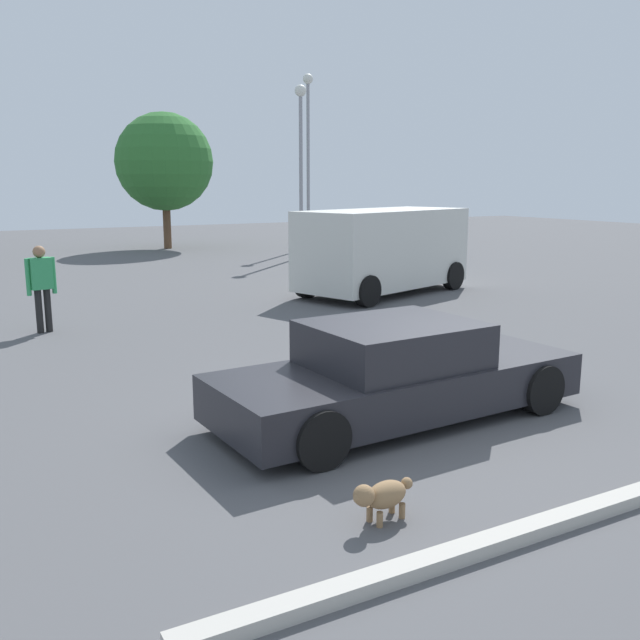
# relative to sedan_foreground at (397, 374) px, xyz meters

# --- Properties ---
(ground_plane) EXTENTS (80.00, 80.00, 0.00)m
(ground_plane) POSITION_rel_sedan_foreground_xyz_m (-0.30, -0.27, -0.57)
(ground_plane) COLOR #515154
(sedan_foreground) EXTENTS (4.78, 2.07, 1.23)m
(sedan_foreground) POSITION_rel_sedan_foreground_xyz_m (0.00, 0.00, 0.00)
(sedan_foreground) COLOR #232328
(sedan_foreground) RESTS_ON ground_plane
(dog) EXTENTS (0.66, 0.30, 0.39)m
(dog) POSITION_rel_sedan_foreground_xyz_m (-1.66, -2.15, -0.33)
(dog) COLOR olive
(dog) RESTS_ON ground_plane
(van_white) EXTENTS (5.35, 3.54, 2.20)m
(van_white) POSITION_rel_sedan_foreground_xyz_m (5.43, 8.34, 0.62)
(van_white) COLOR silver
(van_white) RESTS_ON ground_plane
(pedestrian) EXTENTS (0.56, 0.30, 1.70)m
(pedestrian) POSITION_rel_sedan_foreground_xyz_m (-3.11, 7.50, 0.45)
(pedestrian) COLOR black
(pedestrian) RESTS_ON ground_plane
(parking_curb) EXTENTS (7.05, 0.20, 0.12)m
(parking_curb) POSITION_rel_sedan_foreground_xyz_m (-0.30, -2.98, -0.51)
(parking_curb) COLOR #B7B2A8
(parking_curb) RESTS_ON ground_plane
(light_post_near) EXTENTS (0.44, 0.44, 6.50)m
(light_post_near) POSITION_rel_sedan_foreground_xyz_m (7.71, 17.39, 3.84)
(light_post_near) COLOR gray
(light_post_near) RESTS_ON ground_plane
(light_post_mid) EXTENTS (0.44, 0.44, 7.47)m
(light_post_mid) POSITION_rel_sedan_foreground_xyz_m (9.78, 20.69, 4.39)
(light_post_mid) COLOR gray
(light_post_mid) RESTS_ON ground_plane
(tree_back_center) EXTENTS (4.24, 4.24, 5.90)m
(tree_back_center) POSITION_rel_sedan_foreground_xyz_m (4.23, 23.63, 3.21)
(tree_back_center) COLOR brown
(tree_back_center) RESTS_ON ground_plane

